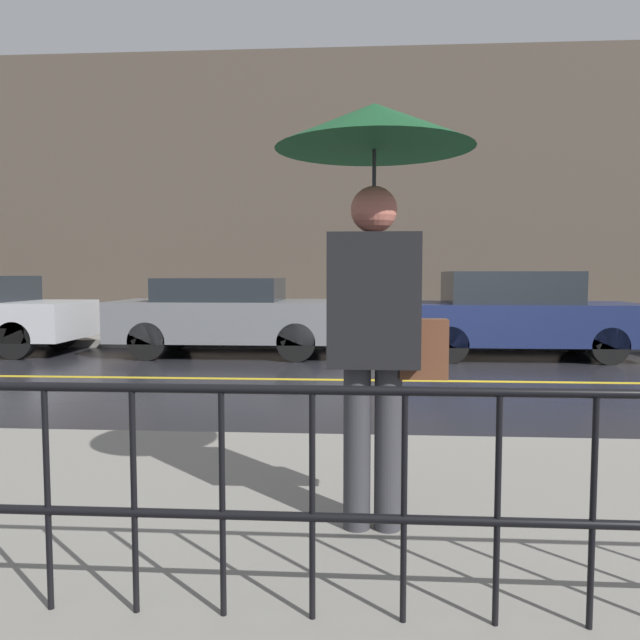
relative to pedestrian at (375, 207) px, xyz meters
The scene contains 8 objects.
ground_plane 5.83m from the pedestrian, 74.67° to the left, with size 80.00×80.00×0.00m, color black.
sidewalk_near 2.29m from the pedestrian, 14.68° to the left, with size 28.00×3.00×0.15m.
sidewalk_far 10.09m from the pedestrian, 81.52° to the left, with size 28.00×2.03×0.15m.
lane_marking 5.83m from the pedestrian, 74.67° to the left, with size 25.20×0.12×0.01m.
building_storefront 11.19m from the pedestrian, 82.40° to the left, with size 28.00×0.30×6.40m.
pedestrian is the anchor object (origin of this frame).
car_grey 8.32m from the pedestrian, 107.22° to the left, with size 4.08×1.75×1.38m.
car_navy 8.37m from the pedestrian, 71.71° to the left, with size 4.09×1.75×1.50m.
Camera 1 is at (-1.53, -8.49, 1.46)m, focal length 35.00 mm.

